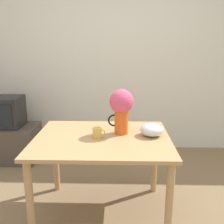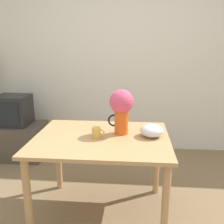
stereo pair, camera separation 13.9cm
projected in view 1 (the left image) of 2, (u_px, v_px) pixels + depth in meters
name	position (u px, v px, depth m)	size (l,w,h in m)	color
wall_back	(115.00, 61.00, 3.73)	(8.00, 0.05, 2.60)	silver
table	(102.00, 149.00, 2.28)	(1.16, 0.95, 0.76)	tan
flower_vase	(121.00, 107.00, 2.29)	(0.22, 0.21, 0.40)	#E05619
coffee_mug	(97.00, 133.00, 2.22)	(0.11, 0.08, 0.09)	gold
white_bowl	(152.00, 130.00, 2.28)	(0.20, 0.20, 0.11)	silver
tv_stand	(9.00, 143.00, 3.56)	(0.79, 0.51, 0.47)	#4C4238
tv_set	(5.00, 112.00, 3.44)	(0.43, 0.39, 0.40)	black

